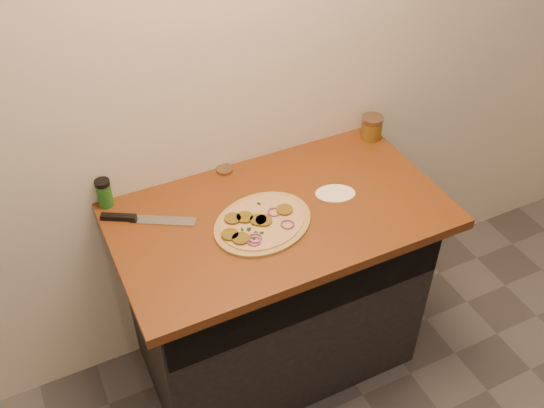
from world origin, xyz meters
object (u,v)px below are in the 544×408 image
chefs_knife (140,219)px  salsa_jar (372,127)px  pizza (262,223)px  spice_shaker (104,193)px

chefs_knife → salsa_jar: (1.02, 0.08, 0.04)m
chefs_knife → salsa_jar: 1.02m
pizza → salsa_jar: (0.64, 0.29, 0.04)m
pizza → salsa_jar: salsa_jar is taller
pizza → chefs_knife: bearing=150.8°
salsa_jar → spice_shaker: size_ratio=0.90×
salsa_jar → spice_shaker: bearing=177.4°
chefs_knife → salsa_jar: salsa_jar is taller
pizza → salsa_jar: 0.71m
chefs_knife → spice_shaker: bearing=122.0°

